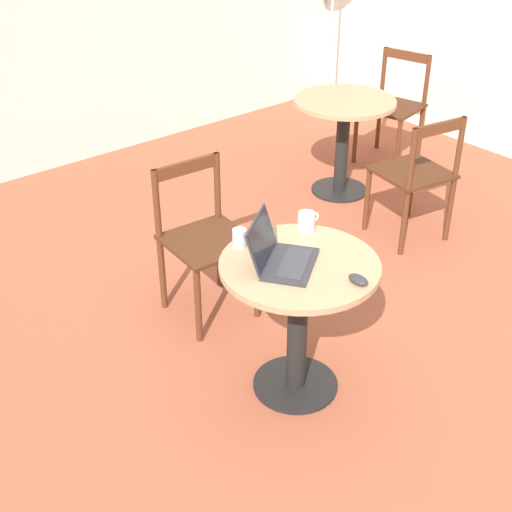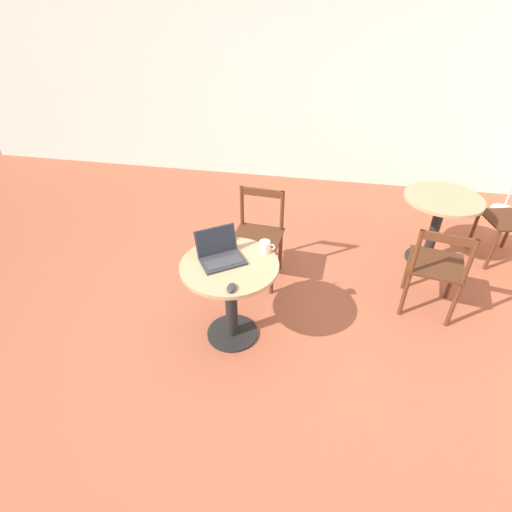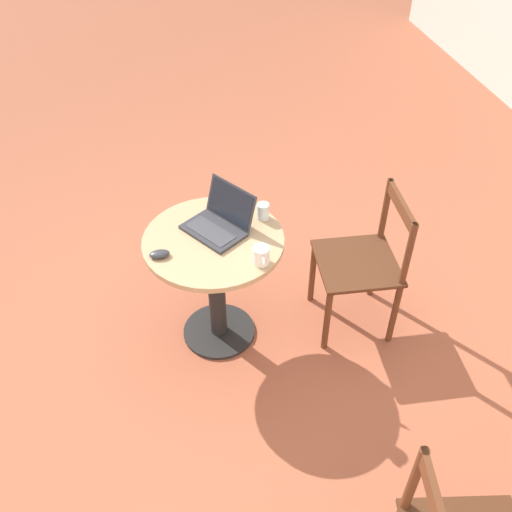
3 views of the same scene
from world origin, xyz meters
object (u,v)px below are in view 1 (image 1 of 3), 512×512
Objects in this scene: cafe_table_mid at (343,125)px; chair_mid_front at (416,176)px; laptop at (281,256)px; chair_mid_right at (393,107)px; cafe_table_near at (298,299)px; drinking_glass at (239,238)px; mug at (307,221)px; mouse at (358,280)px; chair_near_back at (204,240)px.

cafe_table_mid is 0.84× the size of chair_mid_front.
chair_mid_right is at bearing 31.00° from laptop.
drinking_glass is (-0.12, 0.28, 0.24)m from cafe_table_near.
chair_mid_front is at bearing 21.11° from cafe_table_near.
chair_mid_right is (2.47, 1.57, -0.07)m from cafe_table_near.
drinking_glass is at bearing 166.41° from mug.
drinking_glass is (-0.04, 0.24, -0.00)m from laptop.
mug is (0.30, 0.16, 0.00)m from laptop.
chair_mid_right is at bearing 32.46° from cafe_table_near.
mouse is 0.59m from drinking_glass.
laptop is at bearing -149.00° from chair_mid_right.
chair_mid_front reaches higher than mouse.
laptop reaches higher than mug.
cafe_table_near is 0.36m from mouse.
mouse is at bearing -106.99° from mug.
mouse is (0.08, -0.27, 0.21)m from cafe_table_near.
laptop is (-1.80, -1.36, 0.24)m from cafe_table_mid.
chair_near_back is (0.06, 0.82, -0.07)m from cafe_table_near.
chair_mid_front is 1.77m from mouse.
laptop is (-0.13, -0.77, 0.31)m from chair_near_back.
cafe_table_near is 0.84× the size of chair_near_back.
laptop is at bearing 150.12° from cafe_table_near.
chair_mid_right is 2.98m from laptop.
chair_mid_right is 2.90m from drinking_glass.
cafe_table_mid is 0.76m from chair_mid_right.
cafe_table_near is 6.03× the size of mug.
chair_mid_front is at bearing 18.95° from laptop.
cafe_table_near is at bearing -158.89° from chair_mid_front.
mug is (0.23, 0.20, 0.24)m from cafe_table_near.
chair_mid_right reaches higher than cafe_table_near.
chair_mid_right is at bearing 12.74° from cafe_table_mid.
laptop reaches higher than mouse.
chair_near_back is 8.56× the size of mouse.
drinking_glass is at bearing 99.97° from laptop.
chair_mid_right is at bearing 37.71° from mouse.
mouse is (-1.50, -0.89, 0.28)m from chair_mid_front.
mug is at bearing 27.52° from laptop.
laptop is at bearing -80.03° from drinking_glass.
chair_mid_front reaches higher than cafe_table_near.
chair_near_back is at bearing 105.45° from mug.
chair_mid_right is at bearing 26.48° from drinking_glass.
cafe_table_mid is (1.73, 1.40, 0.00)m from cafe_table_near.
chair_mid_right is (0.88, 0.96, 0.00)m from chair_mid_front.
chair_mid_right is 9.75× the size of drinking_glass.
chair_near_back is 0.84m from laptop.
chair_near_back is at bearing 72.04° from drinking_glass.
cafe_table_mid is 2.36m from mouse.
drinking_glass is at bearing -148.71° from cafe_table_mid.
chair_near_back reaches higher than cafe_table_near.
chair_mid_right reaches higher than mug.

